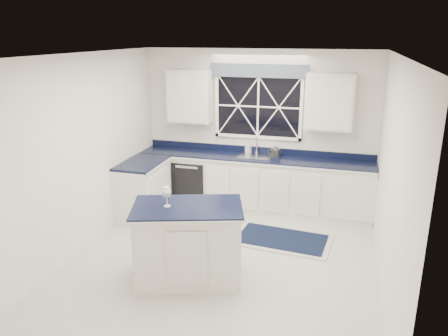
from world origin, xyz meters
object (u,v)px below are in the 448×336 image
(island, at_px, (188,243))
(soap_bottle, at_px, (248,148))
(faucet, at_px, (257,145))
(kettle, at_px, (275,152))
(wine_glass, at_px, (167,193))
(dishwasher, at_px, (193,181))

(island, relative_size, soap_bottle, 8.10)
(faucet, height_order, kettle, faucet)
(faucet, height_order, wine_glass, faucet)
(island, bearing_deg, kettle, 58.24)
(faucet, bearing_deg, soap_bottle, 170.33)
(kettle, relative_size, wine_glass, 1.11)
(soap_bottle, bearing_deg, wine_glass, -97.70)
(dishwasher, distance_m, kettle, 1.58)
(dishwasher, xyz_separation_m, faucet, (1.10, 0.19, 0.69))
(island, xyz_separation_m, wine_glass, (-0.23, -0.07, 0.65))
(faucet, bearing_deg, island, -96.29)
(faucet, relative_size, island, 0.20)
(faucet, distance_m, kettle, 0.37)
(kettle, relative_size, soap_bottle, 1.48)
(dishwasher, xyz_separation_m, soap_bottle, (0.95, 0.22, 0.62))
(faucet, relative_size, wine_glass, 1.23)
(island, relative_size, kettle, 5.47)
(dishwasher, bearing_deg, faucet, 10.02)
(island, height_order, soap_bottle, soap_bottle)
(wine_glass, height_order, soap_bottle, wine_glass)
(dishwasher, relative_size, wine_glass, 3.35)
(dishwasher, bearing_deg, soap_bottle, 13.04)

